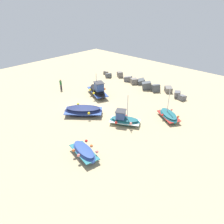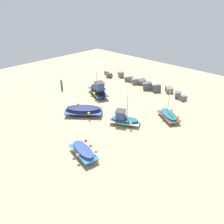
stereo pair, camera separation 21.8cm
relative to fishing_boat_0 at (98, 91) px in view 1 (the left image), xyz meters
name	(u,v)px [view 1 (the left image)]	position (x,y,z in m)	size (l,w,h in m)	color
ground_plane	(87,109)	(2.02, -3.72, -0.73)	(49.00, 49.00, 0.00)	tan
fishing_boat_0	(98,91)	(0.00, 0.00, 0.00)	(4.78, 3.27, 3.15)	black
fishing_boat_1	(83,111)	(2.86, -5.00, -0.18)	(4.53, 4.28, 1.11)	navy
fishing_boat_2	(84,152)	(8.61, -9.79, -0.26)	(3.48, 2.03, 0.95)	#2D4C9E
fishing_boat_3	(124,120)	(7.62, -3.30, -0.20)	(3.60, 2.83, 3.52)	#1E6670
fishing_boat_4	(169,116)	(10.56, 1.00, -0.32)	(3.49, 2.90, 3.68)	#1E6670
person_walking	(61,84)	(-5.44, -2.26, 0.23)	(0.32, 0.32, 1.67)	#2D2D38
breakwater_rocks	(142,83)	(2.23, 7.26, -0.30)	(16.07, 3.04, 1.37)	slate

